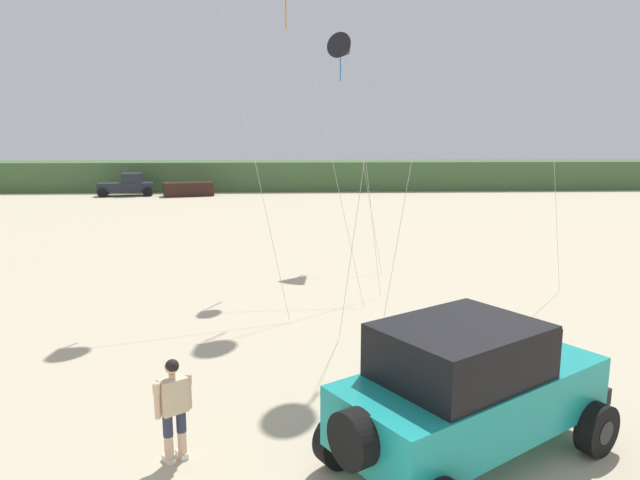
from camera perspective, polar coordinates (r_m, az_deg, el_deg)
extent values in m
cube|color=#426038|center=(56.10, -0.31, 6.68)|extent=(90.00, 7.31, 2.75)
cube|color=teal|center=(9.14, 15.36, -15.38)|extent=(4.71, 3.89, 0.90)
cube|color=teal|center=(10.24, 21.48, -10.64)|extent=(1.83, 2.02, 0.12)
cube|color=black|center=(8.55, 14.10, -10.94)|extent=(2.88, 2.71, 0.80)
cube|color=black|center=(9.46, 18.93, -9.36)|extent=(0.97, 1.47, 0.72)
cube|color=black|center=(10.97, 23.13, -12.93)|extent=(1.13, 1.63, 0.28)
cylinder|color=black|center=(7.62, 3.46, -19.65)|extent=(0.66, 0.81, 0.77)
cylinder|color=black|center=(11.21, 16.94, -13.79)|extent=(0.87, 0.70, 0.84)
cylinder|color=black|center=(11.21, 16.94, -13.79)|extent=(0.49, 0.47, 0.38)
cylinder|color=black|center=(10.23, 26.45, -16.91)|extent=(0.87, 0.70, 0.84)
cylinder|color=black|center=(10.23, 26.45, -16.91)|extent=(0.49, 0.47, 0.38)
cylinder|color=black|center=(8.97, 2.09, -19.75)|extent=(0.87, 0.70, 0.84)
cylinder|color=black|center=(8.97, 2.09, -19.75)|extent=(0.49, 0.47, 0.38)
cylinder|color=#DBB28E|center=(9.39, -15.19, -19.91)|extent=(0.14, 0.14, 0.49)
cylinder|color=#2D3347|center=(9.20, -15.31, -17.78)|extent=(0.15, 0.15, 0.36)
cube|color=silver|center=(9.52, -15.23, -20.83)|extent=(0.24, 0.27, 0.10)
cylinder|color=#DBB28E|center=(9.46, -13.90, -19.58)|extent=(0.14, 0.14, 0.49)
cylinder|color=#2D3347|center=(9.28, -14.01, -17.46)|extent=(0.15, 0.15, 0.36)
cube|color=silver|center=(9.59, -13.96, -20.49)|extent=(0.24, 0.27, 0.10)
cube|color=beige|center=(9.04, -14.79, -15.09)|extent=(0.48, 0.45, 0.54)
cylinder|color=#DBB28E|center=(8.95, -16.32, -15.50)|extent=(0.09, 0.09, 0.56)
cylinder|color=beige|center=(8.87, -16.38, -14.39)|extent=(0.11, 0.11, 0.16)
cylinder|color=#DBB28E|center=(9.14, -13.29, -14.80)|extent=(0.09, 0.09, 0.56)
cylinder|color=beige|center=(9.06, -13.34, -13.71)|extent=(0.11, 0.11, 0.16)
cylinder|color=#DBB28E|center=(8.91, -14.88, -13.29)|extent=(0.10, 0.10, 0.08)
sphere|color=#DBB28E|center=(8.85, -14.93, -12.43)|extent=(0.21, 0.21, 0.21)
sphere|color=black|center=(8.83, -14.89, -12.34)|extent=(0.21, 0.21, 0.21)
cube|color=#1E232D|center=(51.88, -19.22, 5.13)|extent=(4.85, 2.64, 0.76)
cube|color=#1E232D|center=(51.76, -18.66, 6.04)|extent=(1.88, 2.04, 0.84)
cylinder|color=black|center=(52.77, -17.07, 4.92)|extent=(0.79, 0.38, 0.76)
cylinder|color=black|center=(50.69, -17.24, 4.70)|extent=(0.79, 0.38, 0.76)
cylinder|color=black|center=(53.19, -21.05, 4.72)|extent=(0.79, 0.38, 0.76)
cylinder|color=black|center=(51.12, -21.39, 4.50)|extent=(0.79, 0.38, 0.76)
cube|color=black|center=(50.11, -13.30, 5.08)|extent=(4.51, 2.79, 1.20)
cylinder|color=silver|center=(16.67, -7.93, 13.54)|extent=(2.63, 4.19, 11.67)
cone|color=black|center=(23.98, 2.49, 18.88)|extent=(1.78, 1.53, 1.57)
cylinder|color=blue|center=(23.86, 2.10, 17.03)|extent=(0.05, 0.06, 0.90)
cylinder|color=silver|center=(21.80, 4.32, 8.58)|extent=(1.08, 3.98, 8.45)
cylinder|color=silver|center=(18.99, 3.54, 18.40)|extent=(1.39, 3.78, 15.09)
cylinder|color=silver|center=(14.98, 10.75, 15.63)|extent=(2.30, 1.71, 12.60)
cylinder|color=silver|center=(15.27, 6.27, 19.39)|extent=(2.39, 3.46, 14.58)
cylinder|color=silver|center=(18.45, 0.35, 12.25)|extent=(2.11, 5.37, 10.99)
cylinder|color=silver|center=(20.45, 22.47, 16.54)|extent=(0.53, 2.60, 14.71)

